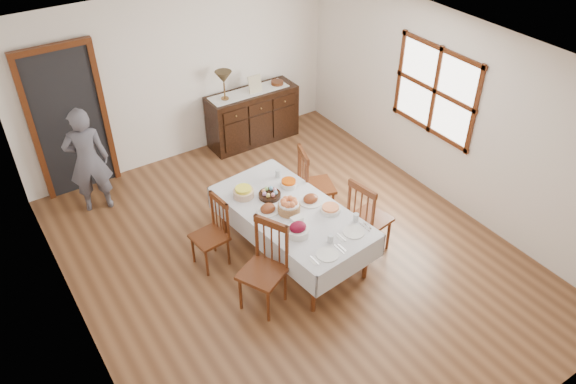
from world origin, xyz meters
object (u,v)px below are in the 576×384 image
chair_left_far (212,232)px  person (87,157)px  sideboard (253,116)px  table_lamp (224,78)px  chair_right_far (313,183)px  chair_right_near (367,217)px  chair_left_near (265,266)px  dining_table (291,216)px

chair_left_far → person: bearing=-161.7°
sideboard → table_lamp: size_ratio=3.21×
sideboard → table_lamp: 0.93m
chair_right_far → sideboard: size_ratio=0.71×
person → table_lamp: 2.32m
chair_left_far → chair_right_near: bearing=57.1°
chair_left_near → table_lamp: table_lamp is taller
sideboard → person: size_ratio=0.90×
table_lamp → sideboard: bearing=1.1°
chair_right_far → table_lamp: 2.26m
sideboard → chair_left_far: bearing=-129.9°
dining_table → chair_left_far: (-0.86, 0.41, -0.15)m
table_lamp → person: bearing=-171.1°
chair_left_far → sideboard: size_ratio=0.63×
chair_right_near → table_lamp: size_ratio=2.31×
chair_right_far → chair_left_near: bearing=144.5°
chair_right_near → chair_right_far: 0.96m
chair_right_far → person: 3.01m
table_lamp → chair_left_near: bearing=-111.1°
chair_right_near → chair_left_near: bearing=83.1°
table_lamp → chair_left_far: bearing=-122.1°
chair_left_near → dining_table: bearing=99.7°
sideboard → chair_left_near: bearing=-118.2°
person → dining_table: bearing=141.2°
sideboard → person: 2.78m
dining_table → chair_right_far: 0.86m
dining_table → person: bearing=120.2°
chair_left_near → table_lamp: bearing=132.4°
chair_left_near → sideboard: (1.70, 3.16, -0.10)m
person → table_lamp: person is taller
chair_left_far → chair_right_far: bearing=87.6°
chair_right_far → sideboard: bearing=9.1°
chair_left_near → table_lamp: size_ratio=2.35×
person → table_lamp: size_ratio=3.57×
chair_left_near → chair_right_near: 1.50m
dining_table → chair_left_near: chair_left_near is taller
dining_table → person: 2.88m
dining_table → table_lamp: (0.54, 2.66, 0.62)m
chair_left_far → person: person is taller
dining_table → sideboard: (1.02, 2.67, -0.18)m
chair_right_far → sideboard: 2.18m
chair_left_near → chair_right_near: chair_left_near is taller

